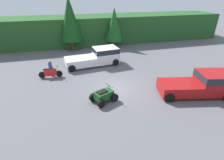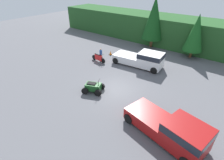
% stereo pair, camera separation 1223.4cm
% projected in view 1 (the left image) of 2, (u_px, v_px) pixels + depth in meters
% --- Properties ---
extents(ground_plane, '(80.00, 80.00, 0.00)m').
position_uv_depth(ground_plane, '(115.00, 89.00, 15.27)').
color(ground_plane, '#5B5B60').
extents(hillside_backdrop, '(44.00, 6.00, 4.13)m').
position_uv_depth(hillside_backdrop, '(89.00, 29.00, 28.10)').
color(hillside_backdrop, '#235123').
rests_on(hillside_backdrop, ground_plane).
extents(tree_left, '(3.15, 3.15, 7.16)m').
position_uv_depth(tree_left, '(70.00, 19.00, 23.78)').
color(tree_left, brown).
rests_on(tree_left, ground_plane).
extents(tree_mid_left, '(2.47, 2.47, 5.62)m').
position_uv_depth(tree_mid_left, '(114.00, 24.00, 25.11)').
color(tree_mid_left, brown).
rests_on(tree_mid_left, ground_plane).
extents(pickup_truck_red, '(5.90, 3.31, 1.90)m').
position_uv_depth(pickup_truck_red, '(202.00, 83.00, 14.03)').
color(pickup_truck_red, maroon).
rests_on(pickup_truck_red, ground_plane).
extents(pickup_truck_second, '(6.15, 2.85, 1.90)m').
position_uv_depth(pickup_truck_second, '(98.00, 56.00, 19.83)').
color(pickup_truck_second, white).
rests_on(pickup_truck_second, ground_plane).
extents(dirt_bike, '(2.25, 0.60, 1.16)m').
position_uv_depth(dirt_bike, '(51.00, 73.00, 17.04)').
color(dirt_bike, black).
rests_on(dirt_bike, ground_plane).
extents(quad_atv, '(2.26, 1.96, 1.22)m').
position_uv_depth(quad_atv, '(104.00, 96.00, 13.35)').
color(quad_atv, black).
rests_on(quad_atv, ground_plane).
extents(rider_person, '(0.38, 0.38, 1.63)m').
position_uv_depth(rider_person, '(50.00, 67.00, 17.24)').
color(rider_person, black).
rests_on(rider_person, ground_plane).
extents(traffic_cone, '(0.42, 0.42, 0.55)m').
position_uv_depth(traffic_cone, '(50.00, 65.00, 19.41)').
color(traffic_cone, black).
rests_on(traffic_cone, ground_plane).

